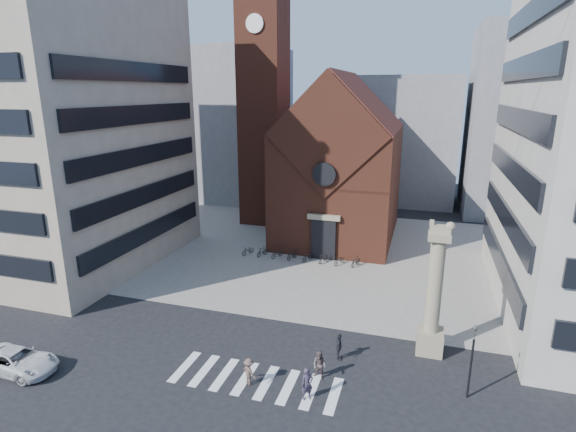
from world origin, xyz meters
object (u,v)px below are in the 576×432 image
object	(u,v)px
traffic_light	(471,360)
pedestrian_1	(319,365)
scooter_0	(248,250)
lion_column	(433,302)
pedestrian_0	(307,384)
white_car	(17,361)
pedestrian_2	(339,347)

from	to	relation	value
traffic_light	pedestrian_1	world-z (taller)	traffic_light
scooter_0	traffic_light	bearing A→B (deg)	-17.88
lion_column	traffic_light	size ratio (longest dim) A/B	2.02
pedestrian_1	scooter_0	size ratio (longest dim) A/B	1.06
pedestrian_0	pedestrian_1	distance (m)	1.93
traffic_light	pedestrian_0	world-z (taller)	traffic_light
white_car	pedestrian_0	world-z (taller)	pedestrian_0
white_car	pedestrian_2	bearing A→B (deg)	-69.28
lion_column	scooter_0	world-z (taller)	lion_column
lion_column	white_car	bearing A→B (deg)	-158.21
traffic_light	white_car	size ratio (longest dim) A/B	0.88
traffic_light	pedestrian_0	bearing A→B (deg)	-162.09
pedestrian_1	pedestrian_0	bearing A→B (deg)	-76.10
pedestrian_0	pedestrian_2	distance (m)	4.26
pedestrian_2	lion_column	bearing A→B (deg)	-73.82
pedestrian_0	scooter_0	size ratio (longest dim) A/B	1.12
white_car	scooter_0	world-z (taller)	white_car
pedestrian_2	pedestrian_1	bearing A→B (deg)	154.05
lion_column	scooter_0	size ratio (longest dim) A/B	5.35
lion_column	pedestrian_1	bearing A→B (deg)	-141.80
white_car	scooter_0	size ratio (longest dim) A/B	3.03
pedestrian_2	traffic_light	bearing A→B (deg)	-110.48
lion_column	pedestrian_0	xyz separation A→B (m)	(-6.25, -6.66, -2.55)
lion_column	white_car	size ratio (longest dim) A/B	1.77
traffic_light	pedestrian_2	bearing A→B (deg)	168.42
traffic_light	white_car	world-z (taller)	traffic_light
scooter_0	pedestrian_0	bearing A→B (deg)	-37.05
white_car	traffic_light	bearing A→B (deg)	-78.24
pedestrian_0	scooter_0	world-z (taller)	pedestrian_0
lion_column	pedestrian_2	size ratio (longest dim) A/B	5.07
scooter_0	pedestrian_2	bearing A→B (deg)	-28.63
traffic_light	scooter_0	bearing A→B (deg)	139.20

